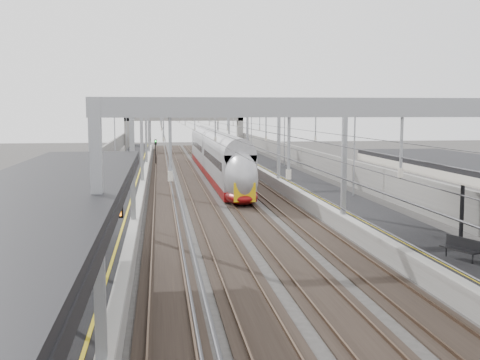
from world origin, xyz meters
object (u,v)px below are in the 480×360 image
object	(u,v)px
train	(216,159)
signal_green	(156,147)
bench	(461,246)
overbridge	(184,122)

from	to	relation	value
train	signal_green	distance (m)	17.86
bench	train	bearing A→B (deg)	98.52
train	overbridge	bearing A→B (deg)	91.82
train	bench	xyz separation A→B (m)	(6.35, -42.38, -0.46)
bench	signal_green	xyz separation A→B (m)	(-13.05, 58.93, 0.85)
train	bench	size ratio (longest dim) A/B	25.21
overbridge	bench	world-z (taller)	overbridge
bench	signal_green	size ratio (longest dim) A/B	0.54
overbridge	train	distance (m)	47.29
train	bench	distance (m)	42.86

